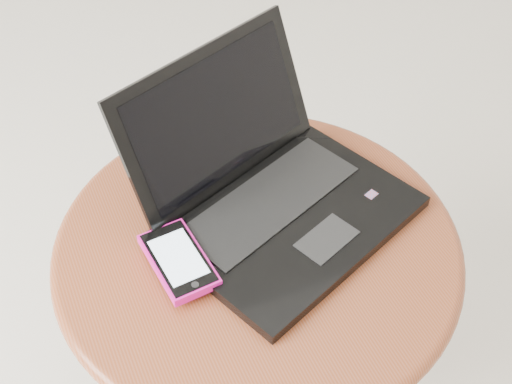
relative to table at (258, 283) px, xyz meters
name	(u,v)px	position (x,y,z in m)	size (l,w,h in m)	color
table	(258,283)	(0.00, 0.00, 0.00)	(0.57, 0.57, 0.45)	#5A3217
laptop	(271,190)	(0.04, 0.05, 0.13)	(0.41, 0.40, 0.20)	black
phone_black	(187,248)	(-0.10, 0.02, 0.10)	(0.08, 0.12, 0.01)	black
phone_pink	(179,260)	(-0.12, 0.00, 0.11)	(0.08, 0.13, 0.02)	#E31394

